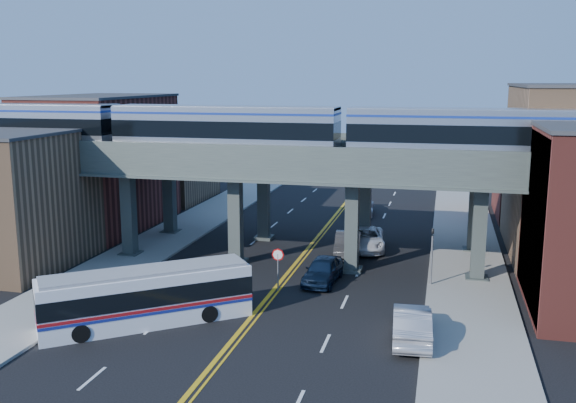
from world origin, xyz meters
The scene contains 20 objects.
ground centered at (0.00, 0.00, 0.00)m, with size 120.00×120.00×0.00m, color black.
sidewalk_west centered at (-11.50, 10.00, 0.08)m, with size 5.00×70.00×0.16m, color gray.
sidewalk_east centered at (11.50, 10.00, 0.08)m, with size 5.00×70.00×0.16m, color gray.
building_west_a centered at (-18.50, 4.00, 4.50)m, with size 8.00×10.00×9.00m, color #8E6949.
building_west_b centered at (-18.50, 16.00, 5.50)m, with size 8.00×14.00×11.00m, color maroon.
building_west_c centered at (-18.50, 29.00, 4.00)m, with size 8.00×10.00×8.00m, color #8E6949.
building_east_b centered at (18.50, 16.00, 6.00)m, with size 8.00×14.00×12.00m, color #8E6949.
building_east_c centered at (18.50, 29.00, 4.50)m, with size 8.00×10.00×9.00m, color maroon.
mural_panel centered at (14.55, 4.00, 4.75)m, with size 0.10×9.50×9.50m, color teal.
elevated_viaduct_near centered at (0.00, 8.00, 6.47)m, with size 52.00×3.60×7.40m.
elevated_viaduct_far centered at (0.00, 15.00, 6.47)m, with size 52.00×3.60×7.40m.
transit_train centered at (-4.62, 8.00, 9.26)m, with size 46.98×2.94×3.43m.
stop_sign centered at (0.30, 3.00, 1.76)m, with size 0.76×0.09×2.63m.
traffic_signal centered at (9.20, 6.00, 2.30)m, with size 0.15×0.18×4.10m.
transit_bus centered at (-4.99, -3.70, 1.43)m, with size 10.00×8.53×2.78m.
car_lane_a centered at (2.61, 5.23, 0.80)m, with size 1.89×4.69×1.60m, color black.
car_lane_b centered at (3.22, 11.66, 0.84)m, with size 1.78×5.10×1.68m, color #313234.
car_lane_c centered at (4.26, 13.85, 0.79)m, with size 2.63×5.70×1.58m, color white.
car_lane_d centered at (2.27, 26.47, 0.80)m, with size 2.25×5.55×1.61m, color silver.
car_parked_curb centered at (8.50, -2.62, 0.85)m, with size 1.80×5.17×1.70m, color #9D9CA0.
Camera 1 is at (9.67, -32.66, 12.59)m, focal length 40.00 mm.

